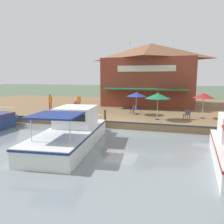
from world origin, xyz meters
TOP-DOWN VIEW (x-y plane):
  - ground_plane at (0.00, 0.00)m, footprint 220.00×220.00m
  - quay_deck at (-11.00, 0.00)m, footprint 22.00×56.00m
  - quay_edge_fender at (-0.10, 0.00)m, footprint 0.20×50.40m
  - waterfront_restaurant at (-13.78, 0.61)m, footprint 11.06×11.87m
  - patio_umbrella_back_row at (-2.32, 2.62)m, footprint 2.15×2.15m
  - patio_umbrella_near_quay_edge at (-4.03, 6.47)m, footprint 1.85×1.85m
  - patio_umbrella_mid_patio_right at (-4.52, 0.37)m, footprint 1.95×1.95m
  - cafe_chair_far_corner_seat at (-4.96, 0.04)m, footprint 0.58×0.58m
  - cafe_chair_under_first_umbrella at (-3.17, 5.12)m, footprint 0.59×0.59m
  - person_near_entrance at (-5.16, -6.16)m, footprint 0.51×0.51m
  - person_mid_patio at (-0.65, -4.31)m, footprint 0.47×0.47m
  - person_at_quay_edge at (-4.98, -9.59)m, footprint 0.50×0.50m
  - motorboat_far_downstream at (4.21, -2.09)m, footprint 9.18×3.79m
  - mooring_post at (-0.35, -1.51)m, footprint 0.22×0.22m
  - tree_downstream_bank at (-17.58, 0.33)m, footprint 4.24×4.04m

SIDE VIEW (x-z plane):
  - ground_plane at x=0.00m, z-range 0.00..0.00m
  - quay_deck at x=-11.00m, z-range 0.00..0.60m
  - quay_edge_fender at x=-0.10m, z-range 0.60..0.70m
  - motorboat_far_downstream at x=4.21m, z-range -0.29..1.96m
  - cafe_chair_far_corner_seat at x=-4.96m, z-range 0.65..1.50m
  - cafe_chair_under_first_umbrella at x=-3.17m, z-range 0.65..1.50m
  - mooring_post at x=-0.35m, z-range 0.61..1.54m
  - person_mid_patio at x=-0.65m, z-range 0.81..2.48m
  - person_at_quay_edge at x=-4.98m, z-range 0.83..2.60m
  - person_near_entrance at x=-5.16m, z-range 0.84..2.64m
  - patio_umbrella_mid_patio_right at x=-4.52m, z-range 1.47..3.68m
  - patio_umbrella_near_quay_edge at x=-4.03m, z-range 1.49..3.82m
  - patio_umbrella_back_row at x=-2.32m, z-range 1.50..3.83m
  - tree_downstream_bank at x=-17.58m, z-range 1.57..7.76m
  - waterfront_restaurant at x=-13.78m, z-range 0.48..9.06m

